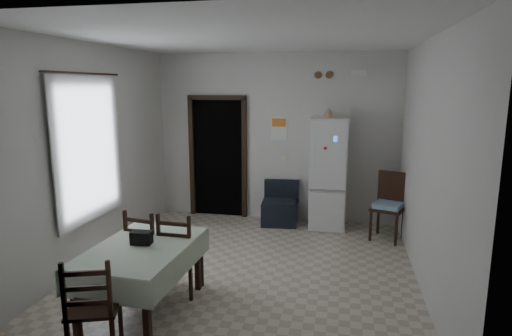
{
  "coord_description": "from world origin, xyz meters",
  "views": [
    {
      "loc": [
        1.14,
        -5.07,
        2.36
      ],
      "look_at": [
        0.0,
        0.5,
        1.25
      ],
      "focal_mm": 30.0,
      "sensor_mm": 36.0,
      "label": 1
    }
  ],
  "objects_px": {
    "navy_seat": "(280,203)",
    "dining_chair_near_head": "(94,306)",
    "dining_chair_far_right": "(181,252)",
    "dining_table": "(143,279)",
    "dining_chair_far_left": "(149,248)",
    "fridge": "(328,174)",
    "corner_chair": "(388,207)"
  },
  "relations": [
    {
      "from": "navy_seat",
      "to": "dining_chair_near_head",
      "type": "relative_size",
      "value": 0.75
    },
    {
      "from": "dining_chair_far_right",
      "to": "dining_chair_near_head",
      "type": "bearing_deg",
      "value": 78.9
    },
    {
      "from": "dining_table",
      "to": "dining_chair_far_left",
      "type": "relative_size",
      "value": 1.45
    },
    {
      "from": "dining_chair_far_left",
      "to": "fridge",
      "type": "bearing_deg",
      "value": -117.51
    },
    {
      "from": "dining_chair_far_right",
      "to": "dining_chair_near_head",
      "type": "height_order",
      "value": "dining_chair_far_right"
    },
    {
      "from": "fridge",
      "to": "dining_chair_far_right",
      "type": "distance_m",
      "value": 3.11
    },
    {
      "from": "dining_chair_far_left",
      "to": "dining_table",
      "type": "bearing_deg",
      "value": 117.83
    },
    {
      "from": "fridge",
      "to": "dining_chair_near_head",
      "type": "relative_size",
      "value": 1.89
    },
    {
      "from": "dining_chair_near_head",
      "to": "dining_chair_far_right",
      "type": "bearing_deg",
      "value": -121.59
    },
    {
      "from": "dining_chair_far_left",
      "to": "dining_chair_far_right",
      "type": "bearing_deg",
      "value": -176.59
    },
    {
      "from": "dining_chair_far_left",
      "to": "dining_chair_far_right",
      "type": "xyz_separation_m",
      "value": [
        0.41,
        -0.04,
        0.0
      ]
    },
    {
      "from": "dining_table",
      "to": "dining_chair_far_right",
      "type": "bearing_deg",
      "value": 68.14
    },
    {
      "from": "fridge",
      "to": "dining_chair_near_head",
      "type": "distance_m",
      "value": 4.4
    },
    {
      "from": "navy_seat",
      "to": "dining_table",
      "type": "height_order",
      "value": "dining_table"
    },
    {
      "from": "corner_chair",
      "to": "dining_chair_far_left",
      "type": "relative_size",
      "value": 1.07
    },
    {
      "from": "dining_chair_near_head",
      "to": "corner_chair",
      "type": "bearing_deg",
      "value": -147.26
    },
    {
      "from": "dining_chair_far_right",
      "to": "fridge",
      "type": "bearing_deg",
      "value": -119.08
    },
    {
      "from": "dining_chair_far_left",
      "to": "corner_chair",
      "type": "bearing_deg",
      "value": -133.45
    },
    {
      "from": "navy_seat",
      "to": "corner_chair",
      "type": "relative_size",
      "value": 0.7
    },
    {
      "from": "navy_seat",
      "to": "dining_chair_far_right",
      "type": "distance_m",
      "value": 2.77
    },
    {
      "from": "dining_table",
      "to": "fridge",
      "type": "bearing_deg",
      "value": 63.16
    },
    {
      "from": "corner_chair",
      "to": "dining_table",
      "type": "xyz_separation_m",
      "value": [
        -2.71,
        -2.74,
        -0.15
      ]
    },
    {
      "from": "corner_chair",
      "to": "dining_chair_far_right",
      "type": "xyz_separation_m",
      "value": [
        -2.48,
        -2.24,
        -0.03
      ]
    },
    {
      "from": "dining_chair_far_left",
      "to": "dining_chair_far_right",
      "type": "height_order",
      "value": "dining_chair_far_right"
    },
    {
      "from": "fridge",
      "to": "dining_chair_near_head",
      "type": "bearing_deg",
      "value": -115.43
    },
    {
      "from": "dining_chair_far_right",
      "to": "corner_chair",
      "type": "bearing_deg",
      "value": -136.76
    },
    {
      "from": "fridge",
      "to": "navy_seat",
      "type": "height_order",
      "value": "fridge"
    },
    {
      "from": "fridge",
      "to": "dining_table",
      "type": "xyz_separation_m",
      "value": [
        -1.78,
        -3.17,
        -0.55
      ]
    },
    {
      "from": "navy_seat",
      "to": "dining_table",
      "type": "xyz_separation_m",
      "value": [
        -0.97,
        -3.17,
        0.0
      ]
    },
    {
      "from": "navy_seat",
      "to": "dining_chair_far_right",
      "type": "bearing_deg",
      "value": -110.44
    },
    {
      "from": "fridge",
      "to": "dining_chair_near_head",
      "type": "xyz_separation_m",
      "value": [
        -1.84,
        -3.97,
        -0.43
      ]
    },
    {
      "from": "corner_chair",
      "to": "fridge",
      "type": "bearing_deg",
      "value": 176.49
    }
  ]
}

